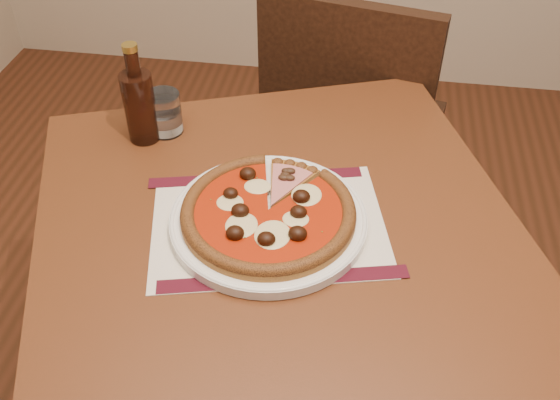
# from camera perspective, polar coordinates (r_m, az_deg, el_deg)

# --- Properties ---
(table) EXTENTS (1.03, 1.03, 0.75)m
(table) POSITION_cam_1_polar(r_m,az_deg,el_deg) (1.12, -0.16, -5.70)
(table) COLOR brown
(table) RESTS_ON ground
(chair_far) EXTENTS (0.51, 0.51, 0.90)m
(chair_far) POSITION_cam_1_polar(r_m,az_deg,el_deg) (1.69, 6.54, 6.89)
(chair_far) COLOR black
(chair_far) RESTS_ON ground
(placemat) EXTENTS (0.44, 0.36, 0.00)m
(placemat) POSITION_cam_1_polar(r_m,az_deg,el_deg) (1.04, -1.06, -2.25)
(placemat) COLOR silver
(placemat) RESTS_ON table
(plate) EXTENTS (0.33, 0.33, 0.02)m
(plate) POSITION_cam_1_polar(r_m,az_deg,el_deg) (1.03, -1.06, -1.85)
(plate) COLOR white
(plate) RESTS_ON placemat
(pizza) EXTENTS (0.29, 0.29, 0.04)m
(pizza) POSITION_cam_1_polar(r_m,az_deg,el_deg) (1.02, -1.09, -1.05)
(pizza) COLOR #A46A27
(pizza) RESTS_ON plate
(ham_slice) EXTENTS (0.09, 0.13, 0.02)m
(ham_slice) POSITION_cam_1_polar(r_m,az_deg,el_deg) (1.08, 1.01, 1.38)
(ham_slice) COLOR #A46A27
(ham_slice) RESTS_ON plate
(water_glass) EXTENTS (0.08, 0.08, 0.08)m
(water_glass) POSITION_cam_1_polar(r_m,az_deg,el_deg) (1.25, -10.56, 7.82)
(water_glass) COLOR white
(water_glass) RESTS_ON table
(bottle) EXTENTS (0.06, 0.06, 0.20)m
(bottle) POSITION_cam_1_polar(r_m,az_deg,el_deg) (1.22, -12.72, 8.59)
(bottle) COLOR #36170D
(bottle) RESTS_ON table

